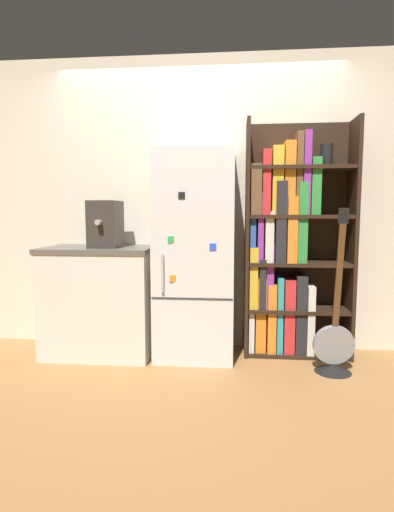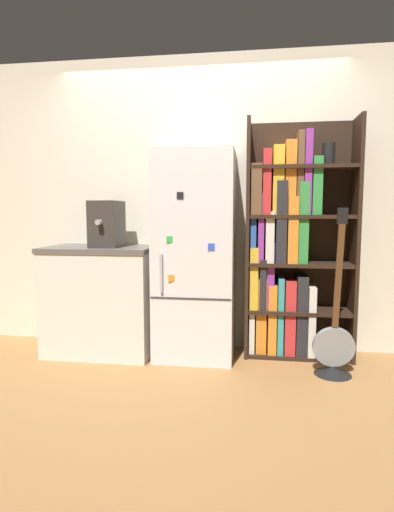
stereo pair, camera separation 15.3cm
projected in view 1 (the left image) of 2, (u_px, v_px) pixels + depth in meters
ground_plane at (193, 362)px, 3.28m from camera, size 16.00×16.00×0.00m
wall_back at (199, 204)px, 3.61m from camera, size 8.00×0.05×2.60m
refrigerator at (195, 256)px, 3.36m from camera, size 0.65×0.58×1.73m
bookshelf at (287, 247)px, 3.41m from camera, size 0.90×0.34×1.99m
kitchen_counter at (101, 300)px, 3.47m from camera, size 0.93×0.61×0.93m
espresso_machine at (106, 224)px, 3.35m from camera, size 0.24×0.36×0.39m
guitar at (334, 350)px, 3.05m from camera, size 0.31×0.29×1.26m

